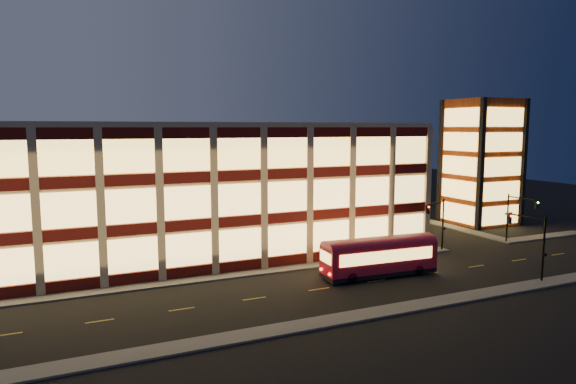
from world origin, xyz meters
name	(u,v)px	position (x,y,z in m)	size (l,w,h in m)	color
ground	(252,277)	(0.00, 0.00, 0.00)	(200.00, 200.00, 0.00)	black
sidewalk_office_south	(218,277)	(-3.00, 1.00, 0.07)	(54.00, 2.00, 0.15)	#514F4C
sidewalk_office_east	(362,226)	(23.00, 17.00, 0.07)	(2.00, 30.00, 0.15)	#514F4C
sidewalk_tower_south	(542,237)	(40.00, 1.00, 0.07)	(14.00, 2.00, 0.15)	#514F4C
sidewalk_tower_west	(423,220)	(34.00, 17.00, 0.07)	(2.00, 30.00, 0.15)	#514F4C
sidewalk_near	(315,323)	(0.00, -13.00, 0.07)	(100.00, 2.00, 0.15)	#514F4C
office_building	(180,184)	(-2.91, 16.91, 7.25)	(50.45, 30.45, 14.50)	tan
stair_tower	(481,162)	(39.95, 11.95, 8.99)	(8.60, 8.60, 18.00)	#8C3814
traffic_signal_far	(438,217)	(22.21, 0.24, 4.11)	(3.79, 1.87, 6.00)	black
traffic_signal_right	(517,211)	(33.50, -0.62, 4.10)	(1.20, 4.37, 6.00)	black
traffic_signal_near	(531,235)	(23.50, -11.03, 4.13)	(0.32, 4.45, 6.00)	black
trolley_bus	(379,254)	(11.06, -4.78, 2.09)	(11.28, 3.43, 3.78)	#A0081F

